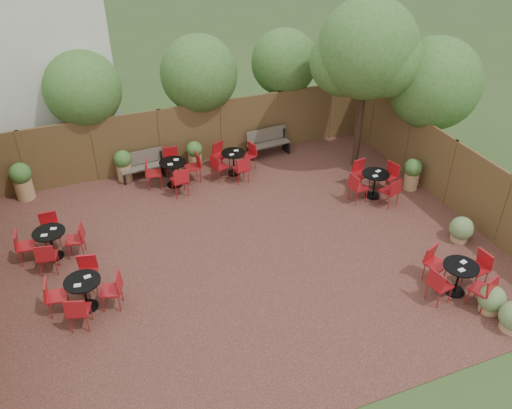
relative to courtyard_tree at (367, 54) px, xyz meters
name	(u,v)px	position (x,y,z in m)	size (l,w,h in m)	color
ground	(249,251)	(-4.75, -2.87, -3.64)	(80.00, 80.00, 0.00)	#354F23
courtyard_paving	(249,250)	(-4.75, -2.87, -3.63)	(12.00, 10.00, 0.02)	#3B1D18
fence_back	(192,134)	(-4.75, 2.13, -2.64)	(12.00, 0.08, 2.00)	brown
fence_right	(450,173)	(1.25, -2.87, -2.64)	(0.08, 10.00, 2.00)	brown
neighbour_building	(16,28)	(-9.25, 5.13, 0.36)	(5.00, 4.00, 8.00)	silver
overhang_foliage	(158,119)	(-6.22, -0.21, -0.90)	(15.90, 10.65, 2.72)	#34611F
courtyard_tree	(367,54)	(0.00, 0.00, 0.00)	(2.97, 2.90, 5.22)	black
park_bench_left	(142,165)	(-6.49, 1.75, -3.18)	(1.41, 0.56, 0.85)	brown
park_bench_right	(268,142)	(-2.32, 1.75, -3.16)	(1.46, 0.57, 0.88)	brown
bistro_tables	(231,214)	(-4.85, -1.80, -3.17)	(10.49, 8.60, 0.92)	black
planters	(168,169)	(-5.85, 0.98, -3.07)	(11.31, 4.24, 1.13)	tan
low_shrubs	(487,279)	(-0.24, -6.22, -3.30)	(1.72, 3.53, 0.68)	tan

